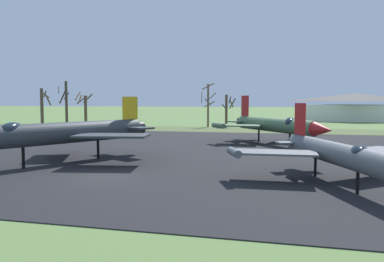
{
  "coord_description": "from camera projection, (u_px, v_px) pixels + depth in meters",
  "views": [
    {
      "loc": [
        11.41,
        -22.71,
        4.94
      ],
      "look_at": [
        1.78,
        16.75,
        1.8
      ],
      "focal_mm": 36.45,
      "sensor_mm": 36.0,
      "label": 1
    }
  ],
  "objects": [
    {
      "name": "visitor_building",
      "position": [
        355.0,
        108.0,
        95.77
      ],
      "size": [
        24.91,
        14.48,
        6.76
      ],
      "color": "silver",
      "rests_on": "ground"
    },
    {
      "name": "grass_verge_strip",
      "position": [
        218.0,
        130.0,
        66.71
      ],
      "size": [
        148.81,
        12.0,
        0.06
      ],
      "primitive_type": "cube",
      "color": "#566338",
      "rests_on": "ground"
    },
    {
      "name": "jet_fighter_rear_center",
      "position": [
        275.0,
        125.0,
        43.44
      ],
      "size": [
        13.19,
        14.64,
        5.62
      ],
      "color": "#4C6B47",
      "rests_on": "ground"
    },
    {
      "name": "bare_tree_center",
      "position": [
        85.0,
        107.0,
        77.4
      ],
      "size": [
        3.04,
        3.6,
        6.77
      ],
      "color": "brown",
      "rests_on": "ground"
    },
    {
      "name": "jet_fighter_rear_right",
      "position": [
        336.0,
        153.0,
        22.72
      ],
      "size": [
        11.64,
        13.05,
        4.79
      ],
      "color": "#565B60",
      "rests_on": "ground"
    },
    {
      "name": "ground_plane",
      "position": [
        104.0,
        178.0,
        25.07
      ],
      "size": [
        600.0,
        600.0,
        0.0
      ],
      "primitive_type": "plane",
      "color": "#607F42"
    },
    {
      "name": "bare_tree_far_left",
      "position": [
        43.0,
        105.0,
        78.73
      ],
      "size": [
        2.04,
        2.77,
        7.48
      ],
      "color": "brown",
      "rests_on": "ground"
    },
    {
      "name": "bare_tree_left_of_center",
      "position": [
        66.0,
        102.0,
        79.7
      ],
      "size": [
        2.48,
        3.3,
        8.98
      ],
      "color": "#42382D",
      "rests_on": "ground"
    },
    {
      "name": "info_placard_rear_center",
      "position": [
        328.0,
        151.0,
        34.53
      ],
      "size": [
        0.6,
        0.25,
        0.82
      ],
      "color": "black",
      "rests_on": "ground"
    },
    {
      "name": "asphalt_apron",
      "position": [
        168.0,
        151.0,
        38.51
      ],
      "size": [
        88.81,
        46.23,
        0.05
      ],
      "primitive_type": "cube",
      "color": "black",
      "rests_on": "ground"
    },
    {
      "name": "jet_fighter_front_left",
      "position": [
        60.0,
        133.0,
        30.36
      ],
      "size": [
        12.1,
        16.29,
        5.33
      ],
      "color": "#33383D",
      "rests_on": "ground"
    },
    {
      "name": "bare_tree_right_of_center",
      "position": [
        208.0,
        103.0,
        73.28
      ],
      "size": [
        3.02,
        3.0,
        8.37
      ],
      "color": "brown",
      "rests_on": "ground"
    },
    {
      "name": "bare_tree_far_right",
      "position": [
        227.0,
        109.0,
        73.78
      ],
      "size": [
        2.76,
        3.09,
        6.12
      ],
      "color": "brown",
      "rests_on": "ground"
    }
  ]
}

